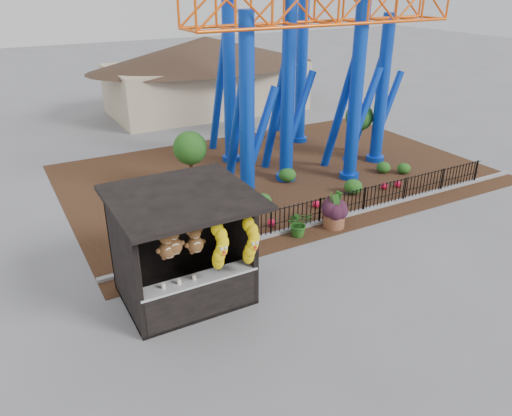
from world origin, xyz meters
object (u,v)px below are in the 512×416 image
prize_booth (186,252)px  terracotta_planter (334,219)px  potted_plant (299,223)px  roller_coaster (300,18)px

prize_booth → terracotta_planter: bearing=15.2°
potted_plant → prize_booth: bearing=-144.7°
prize_booth → potted_plant: (4.64, 1.69, -1.06)m
prize_booth → terracotta_planter: 6.41m
prize_booth → roller_coaster: bearing=42.1°
roller_coaster → terracotta_planter: (-2.03, -5.67, -6.15)m
terracotta_planter → roller_coaster: bearing=70.3°
roller_coaster → prize_booth: bearing=-137.9°
terracotta_planter → potted_plant: (-1.43, 0.05, 0.17)m
terracotta_planter → potted_plant: size_ratio=0.80×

